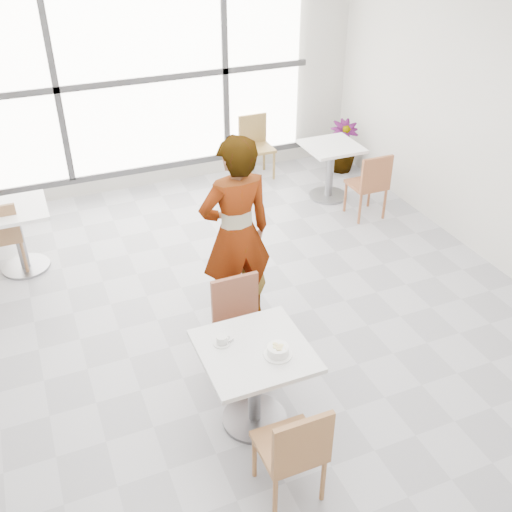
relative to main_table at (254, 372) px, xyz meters
name	(u,v)px	position (x,y,z in m)	size (l,w,h in m)	color
floor	(244,327)	(0.35, 1.11, -0.52)	(7.00, 7.00, 0.00)	#9E9EA5
wall_back	(143,78)	(0.35, 4.61, 0.98)	(6.00, 6.00, 0.00)	silver
window	(144,79)	(0.35, 4.55, 0.98)	(4.60, 0.07, 2.52)	white
main_table	(254,372)	(0.00, 0.00, 0.00)	(0.80, 0.80, 0.75)	silver
chair_near	(295,448)	(-0.02, -0.75, -0.02)	(0.42, 0.42, 0.87)	#96633A
chair_far	(240,319)	(0.14, 0.66, -0.02)	(0.42, 0.42, 0.87)	brown
oatmeal_bowl	(278,350)	(0.13, -0.13, 0.27)	(0.21, 0.21, 0.09)	white
coffee_cup	(222,340)	(-0.20, 0.15, 0.26)	(0.16, 0.13, 0.07)	silver
person	(236,234)	(0.36, 1.29, 0.43)	(0.69, 0.46, 1.90)	black
bg_table_left	(17,230)	(-1.51, 3.03, -0.04)	(0.70, 0.70, 0.75)	white
bg_table_right	(330,164)	(2.46, 3.28, -0.04)	(0.70, 0.70, 0.75)	white
bg_chair_left_near	(0,234)	(-1.68, 2.99, -0.02)	(0.42, 0.42, 0.87)	#8B623F
bg_chair_right_near	(371,182)	(2.63, 2.57, -0.02)	(0.42, 0.42, 0.87)	#945533
bg_chair_right_far	(255,142)	(1.82, 4.35, -0.02)	(0.42, 0.42, 0.87)	olive
plant_right	(343,146)	(3.05, 3.99, -0.15)	(0.42, 0.42, 0.75)	#4D763B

